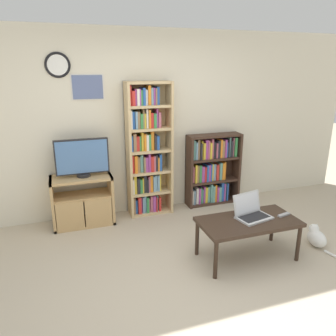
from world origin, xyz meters
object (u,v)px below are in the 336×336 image
Objects in this scene: television at (82,158)px; laptop at (251,212)px; remote_near_laptop at (284,215)px; tv_stand at (83,201)px; coffee_table at (248,224)px; bookshelf_tall at (147,152)px; cat at (316,237)px; bookshelf_short at (211,170)px.

television reaches higher than laptop.
remote_near_laptop is at bearing -25.61° from laptop.
television is at bearing 19.82° from tv_stand.
laptop is at bearing 44.38° from coffee_table.
television is 4.19× the size of remote_near_laptop.
cat is at bearing -43.05° from bookshelf_tall.
coffee_table is 2.10× the size of cat.
tv_stand reaches higher than cat.
bookshelf_short is (1.98, 0.12, 0.21)m from tv_stand.
bookshelf_tall is 1.79m from coffee_table.
cat is (1.70, -1.58, -0.83)m from bookshelf_tall.
television is at bearing -176.93° from bookshelf_short.
bookshelf_short reaches higher than cat.
bookshelf_tall is 3.64× the size of cat.
bookshelf_tall is at bearing 115.51° from coffee_table.
tv_stand is at bearing 160.85° from cat.
bookshelf_tall is 1.71× the size of bookshelf_short.
bookshelf_tall is 1.73× the size of coffee_table.
tv_stand is 2.59m from remote_near_laptop.
bookshelf_tall is (0.90, 0.08, -0.01)m from television.
coffee_table is 0.45m from remote_near_laptop.
tv_stand is at bearing 129.73° from laptop.
remote_near_laptop is at bearing -3.24° from coffee_table.
bookshelf_short is 6.73× the size of remote_near_laptop.
coffee_table is at bearing -41.78° from television.
laptop is (0.81, -1.48, -0.40)m from bookshelf_tall.
television reaches higher than remote_near_laptop.
laptop is 0.82× the size of cat.
tv_stand is 1.55× the size of cat.
cat is (0.96, -0.03, -0.31)m from coffee_table.
coffee_table is 6.64× the size of remote_near_laptop.
remote_near_laptop is at bearing -53.06° from bookshelf_tall.
tv_stand is 4.89× the size of remote_near_laptop.
television is 0.63× the size of coffee_table.
tv_stand is 3.03m from cat.
cat is at bearing -30.00° from television.
bookshelf_short is 1.01× the size of coffee_table.
coffee_table is at bearing -40.89° from tv_stand.
bookshelf_short is at bearing 1.08° from bookshelf_tall.
television is 0.36× the size of bookshelf_tall.
bookshelf_tall is at bearing 5.36° from television.
laptop is at bearing -39.30° from television.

